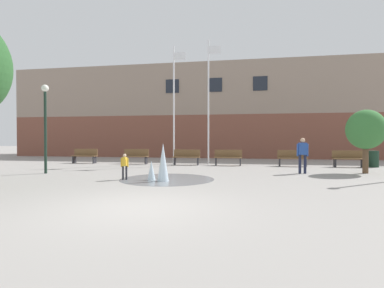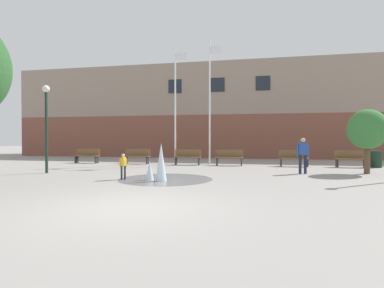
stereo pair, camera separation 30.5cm
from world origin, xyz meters
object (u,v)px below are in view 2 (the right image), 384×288
object	(u,v)px
street_tree_near_building	(367,130)
flagpole_right	(210,98)
park_bench_under_left_flagpole	(188,157)
park_bench_left_of_flagpoles	(137,156)
child_with_pink_shirt	(123,164)
park_bench_center	(229,157)
park_bench_under_right_flagpole	(294,158)
park_bench_far_left	(87,156)
adult_near_bench	(303,153)
lamp_post_left_lane	(46,116)
flagpole_left	(176,101)
trash_can	(376,159)
park_bench_near_trashcan	(351,159)

from	to	relation	value
street_tree_near_building	flagpole_right	bearing A→B (deg)	154.76
park_bench_under_left_flagpole	street_tree_near_building	bearing A→B (deg)	-18.06
park_bench_left_of_flagpoles	street_tree_near_building	world-z (taller)	street_tree_near_building
child_with_pink_shirt	park_bench_center	bearing A→B (deg)	150.88
park_bench_under_right_flagpole	street_tree_near_building	size ratio (longest dim) A/B	0.56
park_bench_far_left	park_bench_center	bearing A→B (deg)	-0.29
park_bench_under_right_flagpole	child_with_pink_shirt	size ratio (longest dim) A/B	1.62
park_bench_left_of_flagpoles	adult_near_bench	xyz separation A→B (m)	(9.24, -3.64, 0.45)
park_bench_under_left_flagpole	lamp_post_left_lane	size ratio (longest dim) A/B	0.40
child_with_pink_shirt	flagpole_left	bearing A→B (deg)	177.19
park_bench_far_left	flagpole_left	bearing A→B (deg)	6.21
adult_near_bench	trash_can	world-z (taller)	adult_near_bench
park_bench_under_right_flagpole	lamp_post_left_lane	bearing A→B (deg)	-153.99
park_bench_under_left_flagpole	park_bench_near_trashcan	xyz separation A→B (m)	(9.00, 0.16, 0.00)
park_bench_center	adult_near_bench	world-z (taller)	adult_near_bench
park_bench_far_left	park_bench_center	size ratio (longest dim) A/B	1.00
park_bench_center	park_bench_under_right_flagpole	world-z (taller)	same
park_bench_left_of_flagpoles	street_tree_near_building	size ratio (longest dim) A/B	0.56
park_bench_far_left	trash_can	world-z (taller)	park_bench_far_left
park_bench_center	trash_can	xyz separation A→B (m)	(7.89, 0.41, -0.03)
park_bench_left_of_flagpoles	child_with_pink_shirt	bearing A→B (deg)	-72.34
park_bench_under_right_flagpole	park_bench_near_trashcan	bearing A→B (deg)	0.71
park_bench_left_of_flagpoles	park_bench_near_trashcan	distance (m)	12.26
park_bench_far_left	park_bench_near_trashcan	bearing A→B (deg)	0.35
park_bench_under_right_flagpole	flagpole_right	world-z (taller)	flagpole_right
park_bench_left_of_flagpoles	park_bench_center	distance (m)	5.73
flagpole_left	lamp_post_left_lane	distance (m)	7.69
park_bench_under_left_flagpole	park_bench_under_right_flagpole	bearing A→B (deg)	1.14
child_with_pink_shirt	street_tree_near_building	world-z (taller)	street_tree_near_building
park_bench_near_trashcan	flagpole_right	distance (m)	8.54
park_bench_center	child_with_pink_shirt	world-z (taller)	child_with_pink_shirt
park_bench_near_trashcan	flagpole_left	bearing A→B (deg)	176.96
adult_near_bench	flagpole_right	distance (m)	7.00
park_bench_under_left_flagpole	flagpole_right	world-z (taller)	flagpole_right
park_bench_center	adult_near_bench	distance (m)	4.95
park_bench_under_left_flagpole	park_bench_under_right_flagpole	distance (m)	6.06
park_bench_under_right_flagpole	trash_can	bearing A→B (deg)	4.13
child_with_pink_shirt	lamp_post_left_lane	size ratio (longest dim) A/B	0.25
park_bench_center	park_bench_left_of_flagpoles	bearing A→B (deg)	178.23
park_bench_under_left_flagpole	park_bench_center	size ratio (longest dim) A/B	1.00
park_bench_near_trashcan	adult_near_bench	distance (m)	4.73
park_bench_center	lamp_post_left_lane	bearing A→B (deg)	-145.06
park_bench_far_left	lamp_post_left_lane	xyz separation A→B (m)	(1.27, -5.51, 2.11)
park_bench_center	trash_can	world-z (taller)	park_bench_center
park_bench_center	street_tree_near_building	distance (m)	7.09
park_bench_near_trashcan	park_bench_center	bearing A→B (deg)	-178.77
flagpole_right	park_bench_near_trashcan	bearing A→B (deg)	-3.89
park_bench_under_left_flagpole	trash_can	distance (m)	10.37
flagpole_left	flagpole_right	size ratio (longest dim) A/B	0.96
park_bench_left_of_flagpoles	park_bench_center	bearing A→B (deg)	-1.77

